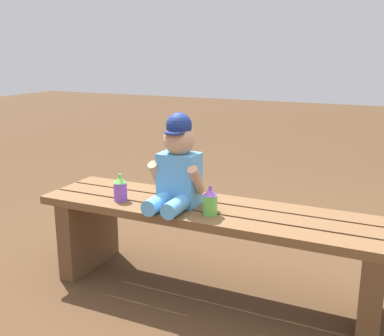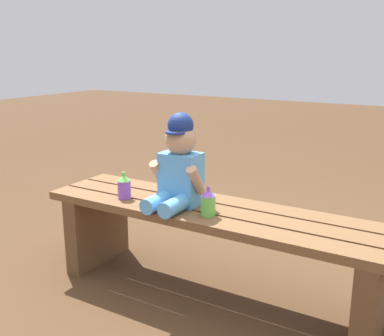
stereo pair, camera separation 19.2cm
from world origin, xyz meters
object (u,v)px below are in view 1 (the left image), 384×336
object	(u,v)px
park_bench	(213,235)
sippy_cup_left	(120,188)
child_figure	(177,166)
sippy_cup_right	(210,201)

from	to	relation	value
park_bench	sippy_cup_left	size ratio (longest dim) A/B	12.74
child_figure	sippy_cup_left	bearing A→B (deg)	-169.13
sippy_cup_right	sippy_cup_left	bearing A→B (deg)	180.00
park_bench	sippy_cup_left	bearing A→B (deg)	-168.31
sippy_cup_left	sippy_cup_right	xyz separation A→B (m)	(0.44, 0.00, 0.00)
child_figure	sippy_cup_right	bearing A→B (deg)	-16.13
park_bench	sippy_cup_left	distance (m)	0.46
child_figure	park_bench	bearing A→B (deg)	13.08
sippy_cup_left	sippy_cup_right	bearing A→B (deg)	0.00
sippy_cup_left	sippy_cup_right	distance (m)	0.44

